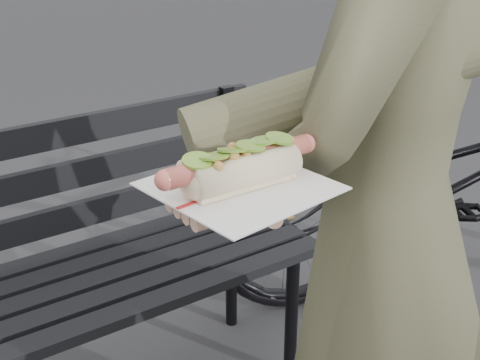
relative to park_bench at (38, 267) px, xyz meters
name	(u,v)px	position (x,y,z in m)	size (l,w,h in m)	color
park_bench	(38,267)	(0.00, 0.00, 0.00)	(1.50, 0.44, 0.88)	black
bicycle	(443,182)	(1.46, -0.14, -0.07)	(0.60, 1.73, 0.91)	black
person	(385,229)	(0.40, -0.84, 0.37)	(0.65, 0.43, 1.78)	brown
held_hotdog	(323,109)	(0.19, -0.89, 0.65)	(0.63, 0.32, 0.20)	brown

